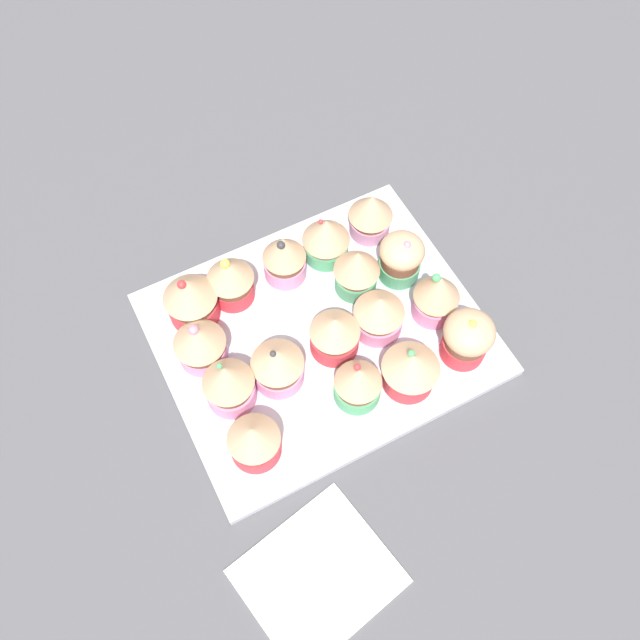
# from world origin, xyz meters

# --- Properties ---
(ground_plane) EXTENTS (1.80, 1.80, 0.03)m
(ground_plane) POSITION_xyz_m (0.00, 0.00, -0.01)
(ground_plane) COLOR #4C4C51
(baking_tray) EXTENTS (0.32, 0.38, 0.01)m
(baking_tray) POSITION_xyz_m (0.00, 0.00, 0.01)
(baking_tray) COLOR silver
(baking_tray) RESTS_ON ground_plane
(cupcake_0) EXTENTS (0.07, 0.07, 0.08)m
(cupcake_0) POSITION_xyz_m (-0.09, -0.12, 0.05)
(cupcake_0) COLOR #D1333D
(cupcake_0) RESTS_ON baking_tray
(cupcake_1) EXTENTS (0.06, 0.06, 0.07)m
(cupcake_1) POSITION_xyz_m (-0.04, -0.14, 0.05)
(cupcake_1) COLOR pink
(cupcake_1) RESTS_ON baking_tray
(cupcake_2) EXTENTS (0.06, 0.06, 0.08)m
(cupcake_2) POSITION_xyz_m (0.03, -0.13, 0.05)
(cupcake_2) COLOR pink
(cupcake_2) RESTS_ON baking_tray
(cupcake_3) EXTENTS (0.06, 0.06, 0.07)m
(cupcake_3) POSITION_xyz_m (0.10, -0.13, 0.05)
(cupcake_3) COLOR #D1333D
(cupcake_3) RESTS_ON baking_tray
(cupcake_4) EXTENTS (0.06, 0.06, 0.08)m
(cupcake_4) POSITION_xyz_m (-0.10, -0.07, 0.05)
(cupcake_4) COLOR #D1333D
(cupcake_4) RESTS_ON baking_tray
(cupcake_5) EXTENTS (0.06, 0.06, 0.07)m
(cupcake_5) POSITION_xyz_m (0.03, -0.07, 0.05)
(cupcake_5) COLOR pink
(cupcake_5) RESTS_ON baking_tray
(cupcake_6) EXTENTS (0.05, 0.05, 0.08)m
(cupcake_6) POSITION_xyz_m (-0.09, -0.00, 0.05)
(cupcake_6) COLOR pink
(cupcake_6) RESTS_ON baking_tray
(cupcake_7) EXTENTS (0.06, 0.06, 0.07)m
(cupcake_7) POSITION_xyz_m (0.03, 0.01, 0.05)
(cupcake_7) COLOR #D1333D
(cupcake_7) RESTS_ON baking_tray
(cupcake_8) EXTENTS (0.05, 0.05, 0.07)m
(cupcake_8) POSITION_xyz_m (0.09, 0.00, 0.05)
(cupcake_8) COLOR #4C9E6B
(cupcake_8) RESTS_ON baking_tray
(cupcake_9) EXTENTS (0.06, 0.06, 0.07)m
(cupcake_9) POSITION_xyz_m (-0.10, 0.06, 0.05)
(cupcake_9) COLOR #4C9E6B
(cupcake_9) RESTS_ON baking_tray
(cupcake_10) EXTENTS (0.06, 0.06, 0.07)m
(cupcake_10) POSITION_xyz_m (-0.04, 0.07, 0.05)
(cupcake_10) COLOR #4C9E6B
(cupcake_10) RESTS_ON baking_tray
(cupcake_11) EXTENTS (0.06, 0.06, 0.07)m
(cupcake_11) POSITION_xyz_m (0.03, 0.07, 0.05)
(cupcake_11) COLOR pink
(cupcake_11) RESTS_ON baking_tray
(cupcake_12) EXTENTS (0.07, 0.07, 0.07)m
(cupcake_12) POSITION_xyz_m (0.10, 0.06, 0.05)
(cupcake_12) COLOR #D1333D
(cupcake_12) RESTS_ON baking_tray
(cupcake_13) EXTENTS (0.06, 0.06, 0.07)m
(cupcake_13) POSITION_xyz_m (-0.10, 0.13, 0.05)
(cupcake_13) COLOR pink
(cupcake_13) RESTS_ON baking_tray
(cupcake_14) EXTENTS (0.06, 0.06, 0.07)m
(cupcake_14) POSITION_xyz_m (-0.03, 0.13, 0.05)
(cupcake_14) COLOR #4C9E6B
(cupcake_14) RESTS_ON baking_tray
(cupcake_15) EXTENTS (0.06, 0.06, 0.08)m
(cupcake_15) POSITION_xyz_m (0.04, 0.14, 0.05)
(cupcake_15) COLOR pink
(cupcake_15) RESTS_ON baking_tray
(cupcake_16) EXTENTS (0.06, 0.06, 0.08)m
(cupcake_16) POSITION_xyz_m (0.10, 0.14, 0.05)
(cupcake_16) COLOR #D1333D
(cupcake_16) RESTS_ON baking_tray
(napkin) EXTENTS (0.16, 0.17, 0.01)m
(napkin) POSITION_xyz_m (0.25, -0.13, 0.00)
(napkin) COLOR white
(napkin) RESTS_ON ground_plane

